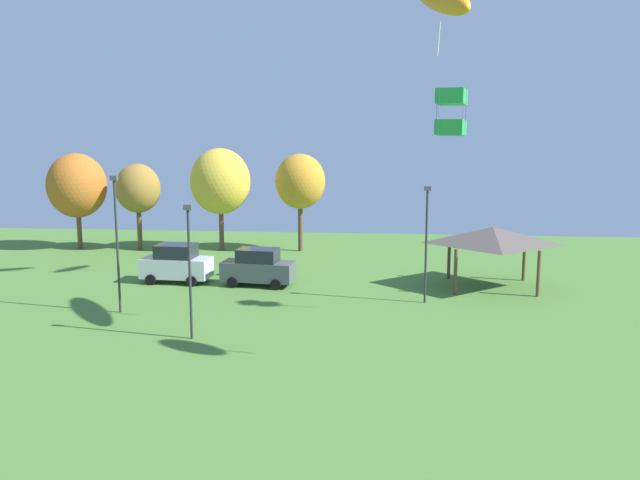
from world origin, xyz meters
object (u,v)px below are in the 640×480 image
object	(u,v)px
parked_car_second_from_left	(258,267)
treeline_tree_2	(220,182)
treeline_tree_1	(138,189)
parked_car_leftmost	(176,264)
treeline_tree_0	(77,186)
light_post_1	(426,238)
light_post_2	(117,237)
light_post_0	(190,264)
park_pavilion	(493,236)
kite_flying_8	(451,112)
treeline_tree_3	(300,182)

from	to	relation	value
parked_car_second_from_left	treeline_tree_2	bearing A→B (deg)	119.81
treeline_tree_1	treeline_tree_2	size ratio (longest dim) A/B	0.85
parked_car_leftmost	treeline_tree_1	bearing A→B (deg)	123.89
treeline_tree_1	treeline_tree_2	bearing A→B (deg)	4.90
parked_car_second_from_left	treeline_tree_2	world-z (taller)	treeline_tree_2
parked_car_second_from_left	treeline_tree_0	size ratio (longest dim) A/B	0.60
light_post_1	light_post_2	distance (m)	15.94
light_post_0	light_post_2	distance (m)	6.23
park_pavilion	light_post_0	bearing A→B (deg)	-142.56
kite_flying_8	treeline_tree_2	bearing A→B (deg)	145.70
kite_flying_8	treeline_tree_1	bearing A→B (deg)	154.99
kite_flying_8	light_post_0	distance (m)	17.62
light_post_2	treeline_tree_0	size ratio (longest dim) A/B	0.95
kite_flying_8	parked_car_second_from_left	distance (m)	14.29
light_post_0	kite_flying_8	bearing A→B (deg)	41.97
kite_flying_8	light_post_0	size ratio (longest dim) A/B	0.44
parked_car_leftmost	parked_car_second_from_left	world-z (taller)	parked_car_leftmost
parked_car_second_from_left	light_post_2	xyz separation A→B (m)	(-5.90, -6.51, 2.78)
parked_car_second_from_left	treeline_tree_0	distance (m)	19.82
park_pavilion	treeline_tree_0	xyz separation A→B (m)	(-29.81, 10.02, 1.81)
parked_car_leftmost	treeline_tree_3	bearing A→B (deg)	64.61
kite_flying_8	light_post_2	distance (m)	19.38
light_post_2	treeline_tree_2	size ratio (longest dim) A/B	0.90
light_post_1	light_post_2	world-z (taller)	light_post_2
kite_flying_8	parked_car_second_from_left	bearing A→B (deg)	-177.44
light_post_1	treeline_tree_0	world-z (taller)	treeline_tree_0
parked_car_leftmost	light_post_0	world-z (taller)	light_post_0
light_post_2	parked_car_second_from_left	bearing A→B (deg)	47.83
treeline_tree_2	light_post_2	bearing A→B (deg)	-92.83
treeline_tree_0	light_post_2	bearing A→B (deg)	-59.68
kite_flying_8	light_post_1	bearing A→B (deg)	-111.64
kite_flying_8	parked_car_second_from_left	xyz separation A→B (m)	(-11.06, -0.50, -9.04)
park_pavilion	treeline_tree_2	world-z (taller)	treeline_tree_2
light_post_0	park_pavilion	bearing A→B (deg)	37.44
parked_car_leftmost	treeline_tree_3	distance (m)	13.43
parked_car_second_from_left	park_pavilion	bearing A→B (deg)	9.98
parked_car_leftmost	light_post_1	bearing A→B (deg)	-9.71
treeline_tree_3	light_post_0	bearing A→B (deg)	-95.48
park_pavilion	treeline_tree_3	bearing A→B (deg)	139.77
treeline_tree_2	treeline_tree_3	bearing A→B (deg)	1.38
treeline_tree_0	light_post_0	bearing A→B (deg)	-54.77
kite_flying_8	park_pavilion	size ratio (longest dim) A/B	0.45
light_post_0	treeline_tree_2	xyz separation A→B (m)	(-3.97, 21.85, 1.84)
light_post_1	light_post_2	xyz separation A→B (m)	(-15.55, -3.47, 0.35)
park_pavilion	light_post_2	bearing A→B (deg)	-159.28
light_post_2	treeline_tree_2	world-z (taller)	treeline_tree_2
park_pavilion	treeline_tree_3	size ratio (longest dim) A/B	0.80
light_post_1	treeline_tree_0	distance (m)	29.33
parked_car_second_from_left	light_post_0	bearing A→B (deg)	-89.53
light_post_0	treeline_tree_2	world-z (taller)	treeline_tree_2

